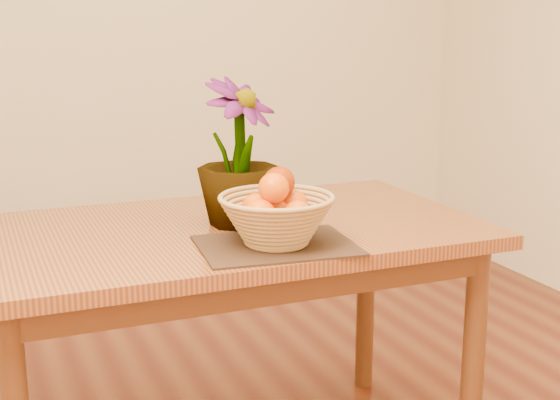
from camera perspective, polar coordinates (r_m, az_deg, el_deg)
name	(u,v)px	position (r m, az deg, el deg)	size (l,w,h in m)	color
wall_back	(99,12)	(4.02, -13.08, 13.26)	(4.00, 0.02, 2.70)	#FFEBC2
table	(230,255)	(2.22, -3.69, -4.06)	(1.40, 0.80, 0.75)	brown
placemat	(277,245)	(1.99, -0.26, -3.35)	(0.39, 0.30, 0.01)	#331D12
wicker_basket	(276,222)	(1.98, -0.26, -1.60)	(0.30, 0.30, 0.12)	tan
orange_pile	(277,200)	(1.97, -0.23, 0.02)	(0.20, 0.19, 0.15)	#F45303
potted_plant	(238,153)	(2.17, -3.06, 3.47)	(0.23, 0.23, 0.41)	#214C15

